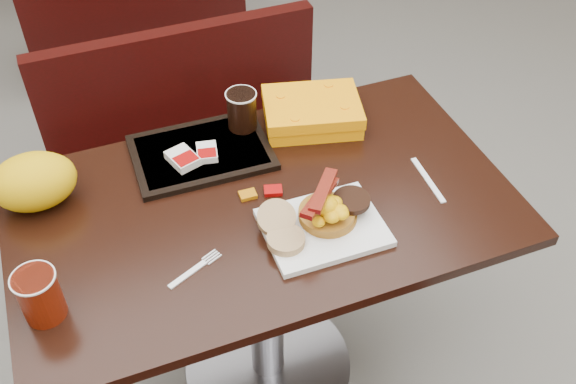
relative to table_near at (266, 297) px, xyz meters
name	(u,v)px	position (x,y,z in m)	size (l,w,h in m)	color
floor	(268,368)	(0.00, 0.00, -0.38)	(6.00, 7.00, 0.01)	gray
table_near	(266,297)	(0.00, 0.00, 0.00)	(1.20, 0.70, 0.75)	black
bench_near_n	(198,149)	(0.00, 0.70, -0.02)	(1.00, 0.46, 0.72)	black
platter	(323,227)	(0.10, -0.14, 0.38)	(0.27, 0.21, 0.02)	white
pancake_stack	(328,213)	(0.12, -0.12, 0.41)	(0.14, 0.14, 0.03)	#A7601B
sausage_patty	(352,200)	(0.18, -0.12, 0.43)	(0.09, 0.09, 0.01)	black
scrambled_eggs	(327,208)	(0.11, -0.13, 0.44)	(0.09, 0.08, 0.05)	#E9AF04
bacon_strips	(320,196)	(0.10, -0.12, 0.47)	(0.16, 0.07, 0.01)	#4F0506
muffin_bottom	(286,240)	(0.00, -0.16, 0.40)	(0.09, 0.09, 0.02)	tan
muffin_top	(276,218)	(0.00, -0.10, 0.41)	(0.09, 0.09, 0.02)	tan
coffee_cup_near	(40,296)	(-0.52, -0.14, 0.43)	(0.08, 0.08, 0.12)	#8E1605
fork	(187,275)	(-0.23, -0.15, 0.38)	(0.14, 0.03, 0.00)	white
knife	(428,180)	(0.41, -0.08, 0.38)	(0.17, 0.01, 0.00)	white
condiment_syrup	(248,195)	(-0.02, 0.03, 0.38)	(0.04, 0.03, 0.01)	#B16307
condiment_ketchup	(273,191)	(0.04, 0.02, 0.38)	(0.04, 0.03, 0.01)	#8C0504
tray	(201,152)	(-0.09, 0.22, 0.38)	(0.35, 0.25, 0.02)	black
hashbrown_sleeve_left	(183,158)	(-0.14, 0.19, 0.40)	(0.06, 0.08, 0.02)	silver
hashbrown_sleeve_right	(207,152)	(-0.08, 0.20, 0.40)	(0.05, 0.07, 0.02)	silver
coffee_cup_far	(242,110)	(0.04, 0.28, 0.44)	(0.08, 0.08, 0.11)	black
clamshell	(312,112)	(0.23, 0.24, 0.41)	(0.26, 0.19, 0.07)	orange
paper_bag	(34,182)	(-0.50, 0.19, 0.44)	(0.20, 0.15, 0.14)	#DEBC07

